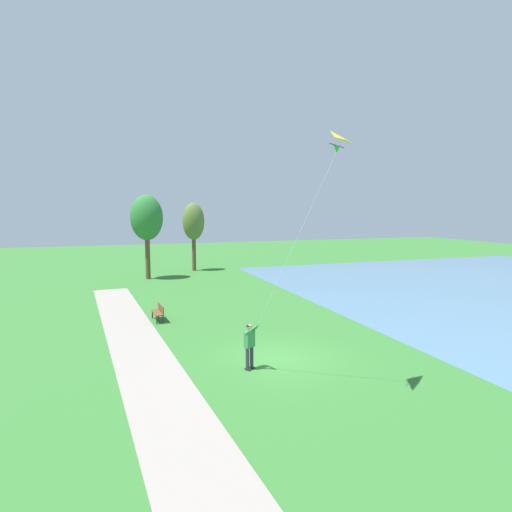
% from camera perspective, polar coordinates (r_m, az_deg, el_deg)
% --- Properties ---
extents(ground_plane, '(120.00, 120.00, 0.00)m').
position_cam_1_polar(ground_plane, '(17.69, 3.01, -13.58)').
color(ground_plane, '#33702D').
extents(walkway_path, '(4.68, 32.09, 0.02)m').
position_cam_1_polar(walkway_path, '(18.43, -14.93, -12.94)').
color(walkway_path, gray).
rests_on(walkway_path, ground).
extents(person_kite_flyer, '(0.52, 0.62, 1.83)m').
position_cam_1_polar(person_kite_flyer, '(16.24, -0.82, -11.51)').
color(person_kite_flyer, '#232328').
rests_on(person_kite_flyer, ground).
extents(flying_kite, '(2.04, 3.16, 6.55)m').
position_cam_1_polar(flying_kite, '(13.56, 9.91, 14.47)').
color(flying_kite, yellow).
extents(park_bench_near_walkway, '(0.55, 1.53, 0.88)m').
position_cam_1_polar(park_bench_near_walkway, '(23.77, -12.92, -7.25)').
color(park_bench_near_walkway, brown).
rests_on(park_bench_near_walkway, ground).
extents(tree_lakeside_near, '(2.12, 1.75, 6.65)m').
position_cam_1_polar(tree_lakeside_near, '(41.88, -8.38, 4.47)').
color(tree_lakeside_near, brown).
rests_on(tree_lakeside_near, ground).
extents(tree_treeline_right, '(2.74, 2.43, 7.26)m').
position_cam_1_polar(tree_treeline_right, '(37.62, -14.46, 4.89)').
color(tree_treeline_right, brown).
rests_on(tree_treeline_right, ground).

